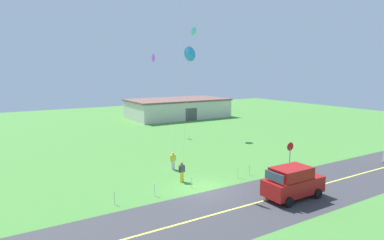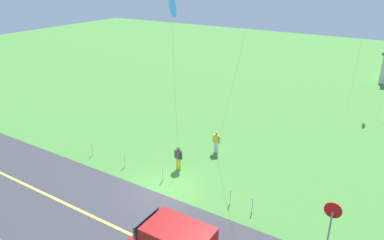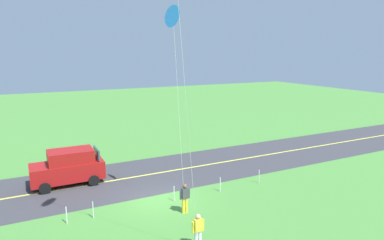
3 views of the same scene
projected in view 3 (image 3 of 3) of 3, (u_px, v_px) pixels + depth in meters
The scene contains 12 objects.
ground_plane at pixel (159, 199), 19.68m from camera, with size 120.00×120.00×0.10m, color #478438.
asphalt_road at pixel (137, 177), 23.17m from camera, with size 120.00×7.00×0.00m, color #38383D.
road_centre_stripe at pixel (137, 176), 23.17m from camera, with size 120.00×0.16×0.00m, color #E5E04C.
car_suv_foreground at pixel (68, 167), 21.64m from camera, with size 4.40×2.12×2.24m.
person_adult_near at pixel (198, 230), 14.51m from camera, with size 0.58×0.22×1.60m.
person_adult_companion at pixel (185, 197), 17.78m from camera, with size 0.58×0.22×1.60m.
kite_blue_mid at pixel (173, 17), 16.56m from camera, with size 0.66×1.34×10.55m.
fence_post_0 at pixel (259, 177), 21.90m from camera, with size 0.05×0.05×0.90m, color silver.
fence_post_1 at pixel (220, 184), 20.61m from camera, with size 0.05×0.05×0.90m, color silver.
fence_post_2 at pixel (174, 194), 19.26m from camera, with size 0.05×0.05×0.90m, color silver.
fence_post_3 at pixel (93, 210), 17.28m from camera, with size 0.05×0.05×0.90m, color silver.
fence_post_4 at pixel (66, 215), 16.71m from camera, with size 0.05×0.05×0.90m, color silver.
Camera 3 is at (6.59, 17.29, 8.29)m, focal length 31.95 mm.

